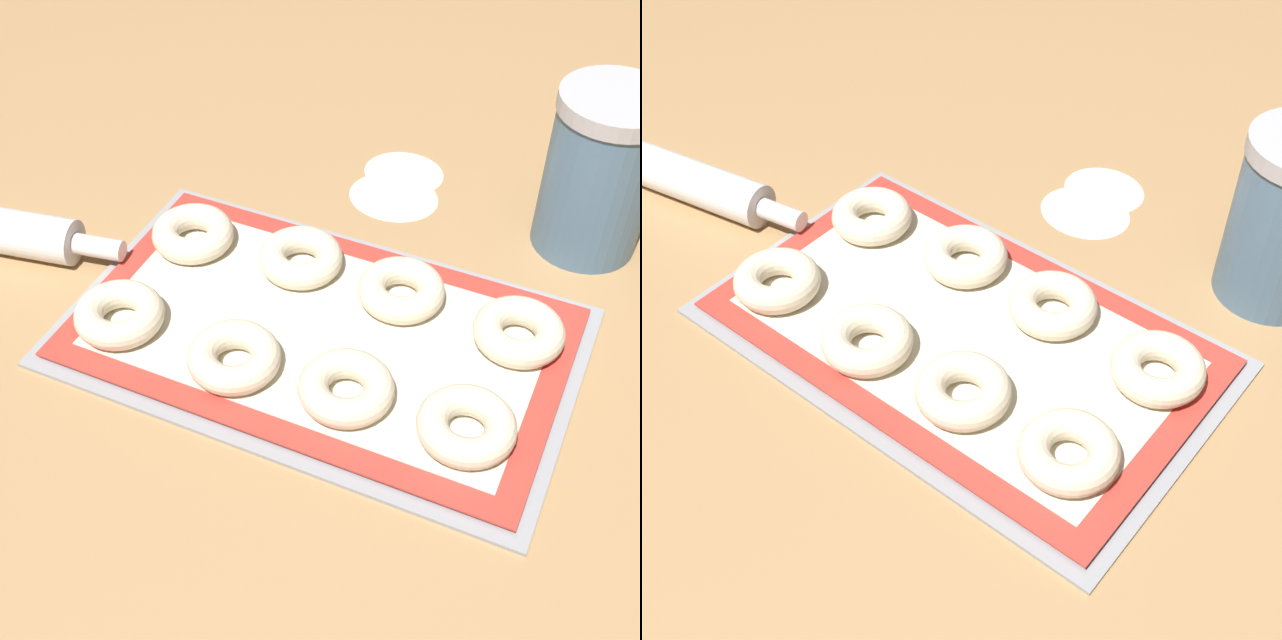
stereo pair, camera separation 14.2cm
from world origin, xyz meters
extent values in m
plane|color=#A87F51|center=(0.00, 0.00, 0.00)|extent=(2.80, 2.80, 0.00)
cube|color=#93969B|center=(-0.01, -0.02, 0.00)|extent=(0.46, 0.28, 0.01)
cube|color=red|center=(-0.01, -0.02, 0.01)|extent=(0.43, 0.26, 0.00)
cube|color=beige|center=(-0.01, -0.02, 0.01)|extent=(0.39, 0.21, 0.00)
torus|color=beige|center=(-0.18, -0.09, 0.02)|extent=(0.08, 0.08, 0.03)
torus|color=beige|center=(-0.06, -0.09, 0.02)|extent=(0.08, 0.08, 0.03)
torus|color=beige|center=(0.04, -0.08, 0.02)|extent=(0.08, 0.08, 0.03)
torus|color=beige|center=(0.14, -0.08, 0.02)|extent=(0.08, 0.08, 0.03)
torus|color=beige|center=(-0.18, 0.04, 0.02)|extent=(0.08, 0.08, 0.03)
torus|color=beige|center=(-0.07, 0.05, 0.02)|extent=(0.08, 0.08, 0.03)
torus|color=beige|center=(0.04, 0.05, 0.02)|extent=(0.08, 0.08, 0.03)
torus|color=beige|center=(0.15, 0.04, 0.02)|extent=(0.08, 0.08, 0.03)
cylinder|color=silver|center=(-0.43, -0.05, 0.02)|extent=(0.32, 0.10, 0.05)
cylinder|color=silver|center=(-0.25, -0.02, 0.02)|extent=(0.05, 0.03, 0.02)
ellipsoid|color=white|center=(-0.03, 0.21, 0.00)|extent=(0.10, 0.09, 0.00)
ellipsoid|color=white|center=(-0.03, 0.25, 0.00)|extent=(0.09, 0.08, 0.00)
camera|label=1|loc=(0.22, -0.53, 0.58)|focal=50.00mm
camera|label=2|loc=(0.34, -0.46, 0.58)|focal=50.00mm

